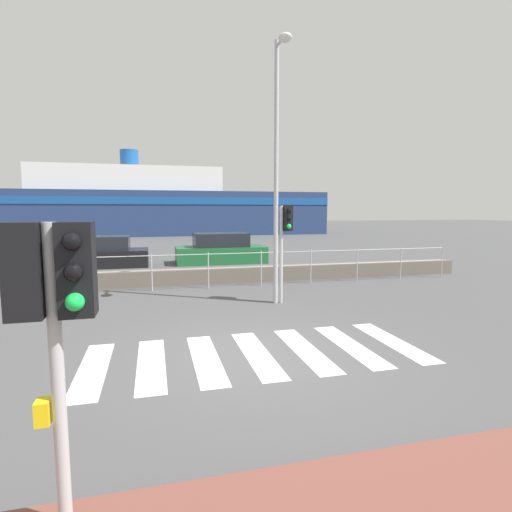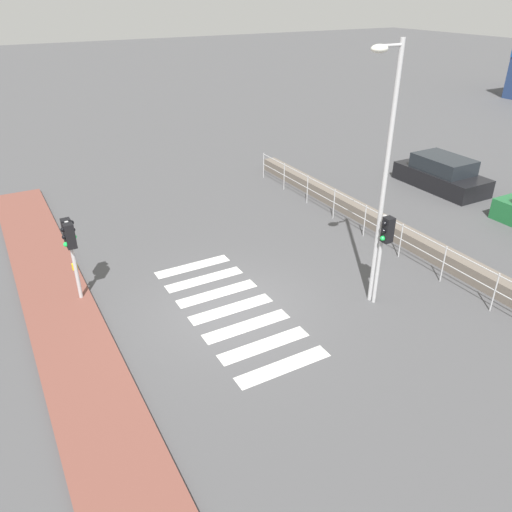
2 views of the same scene
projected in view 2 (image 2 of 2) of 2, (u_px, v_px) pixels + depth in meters
name	position (u px, v px, depth m)	size (l,w,h in m)	color
ground_plane	(231.00, 309.00, 13.66)	(160.00, 160.00, 0.00)	#4C4C4F
sidewalk_brick	(77.00, 354.00, 11.87)	(24.00, 1.80, 0.12)	brown
crosswalk	(231.00, 309.00, 13.64)	(5.85, 2.40, 0.01)	silver
seawall	(419.00, 244.00, 16.54)	(19.61, 0.55, 0.53)	#6B6056
harbor_fence	(401.00, 236.00, 15.92)	(17.69, 0.04, 1.17)	#B2B2B5
traffic_light_near	(70.00, 240.00, 13.11)	(0.58, 0.41, 2.44)	#B2B2B5
traffic_light_far	(384.00, 241.00, 12.95)	(0.34, 0.32, 2.64)	#B2B2B5
streetlamp	(383.00, 158.00, 12.05)	(0.32, 0.91, 6.80)	#B2B2B5
parked_car_black	(442.00, 175.00, 21.68)	(4.03, 1.84, 1.37)	black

